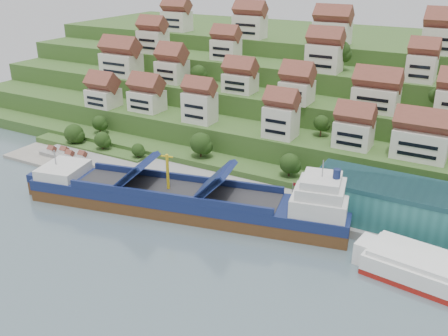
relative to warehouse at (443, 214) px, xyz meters
The scene contains 10 objects.
ground 55.18m from the warehouse, 161.90° to the right, with size 300.00×300.00×0.00m, color slate.
quay 32.64m from the warehouse, behind, with size 180.00×14.00×2.20m, color gray.
pebble_beach 110.32m from the warehouse, behind, with size 45.00×20.00×1.00m, color gray.
hillside 101.03m from the warehouse, 121.00° to the left, with size 260.00×128.00×31.00m.
hillside_village 69.42m from the warehouse, 139.31° to the left, with size 156.40×63.13×28.79m.
hillside_trees 71.42m from the warehouse, 157.38° to the left, with size 133.02×62.55×32.30m.
warehouse is the anchor object (origin of this frame).
flagpole 34.60m from the warehouse, 168.33° to the right, with size 1.28×0.16×8.00m.
beach_huts 112.29m from the warehouse, behind, with size 14.40×3.70×2.20m.
cargo_ship 59.67m from the warehouse, 163.91° to the right, with size 84.55×30.09×18.63m.
Camera 1 is at (57.62, -94.80, 61.49)m, focal length 40.00 mm.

